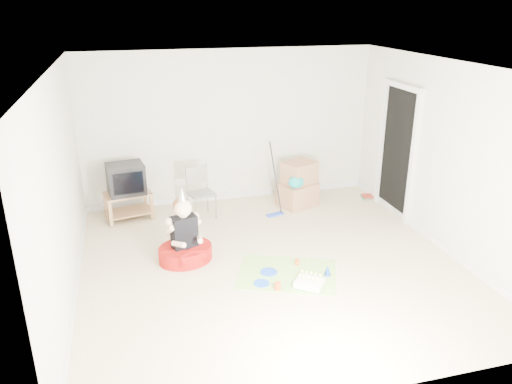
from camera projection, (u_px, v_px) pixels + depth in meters
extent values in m
plane|color=beige|center=(271.00, 264.00, 6.72)|extent=(5.00, 5.00, 0.00)
cube|color=black|center=(398.00, 153.00, 8.03)|extent=(0.02, 0.90, 2.05)
cube|color=#9F6F48|center=(127.00, 194.00, 7.97)|extent=(0.79, 0.58, 0.03)
cube|color=#9F6F48|center=(129.00, 212.00, 8.08)|extent=(0.79, 0.58, 0.03)
cube|color=#9F6F48|center=(110.00, 214.00, 7.74)|extent=(0.06, 0.06, 0.45)
cube|color=#9F6F48|center=(152.00, 206.00, 8.01)|extent=(0.06, 0.06, 0.45)
cube|color=#9F6F48|center=(106.00, 205.00, 8.06)|extent=(0.06, 0.06, 0.45)
cube|color=#9F6F48|center=(145.00, 198.00, 8.34)|extent=(0.06, 0.06, 0.45)
cube|color=black|center=(126.00, 179.00, 7.87)|extent=(0.62, 0.54, 0.48)
cube|color=gray|center=(201.00, 194.00, 8.01)|extent=(0.47, 0.45, 0.03)
cylinder|color=gray|center=(191.00, 195.00, 7.93)|extent=(0.02, 0.02, 0.86)
cylinder|color=gray|center=(211.00, 191.00, 8.08)|extent=(0.02, 0.02, 0.86)
cube|color=#AC7953|center=(298.00, 194.00, 8.58)|extent=(0.73, 0.65, 0.39)
cube|color=#AC7953|center=(299.00, 172.00, 8.50)|extent=(0.65, 0.60, 0.37)
ellipsoid|color=#0D9491|center=(296.00, 182.00, 8.28)|extent=(0.26, 0.18, 0.21)
cube|color=blue|center=(275.00, 215.00, 8.23)|extent=(0.31, 0.19, 0.03)
cylinder|color=black|center=(276.00, 181.00, 8.02)|extent=(0.14, 0.38, 1.15)
cube|color=#26744D|center=(367.00, 197.00, 8.96)|extent=(0.23, 0.27, 0.03)
cube|color=#9D2E21|center=(367.00, 196.00, 8.95)|extent=(0.20, 0.24, 0.02)
cylinder|color=#A6140F|center=(185.00, 253.00, 6.79)|extent=(0.91, 0.91, 0.20)
cube|color=black|center=(184.00, 232.00, 6.67)|extent=(0.37, 0.27, 0.45)
sphere|color=beige|center=(183.00, 208.00, 6.55)|extent=(0.29, 0.29, 0.23)
cone|color=silver|center=(182.00, 194.00, 6.47)|extent=(0.12, 0.12, 0.18)
cube|color=#FF3588|center=(287.00, 274.00, 6.47)|extent=(1.51, 1.32, 0.01)
cube|color=white|center=(309.00, 283.00, 6.16)|extent=(0.43, 0.42, 0.09)
cube|color=#3FB158|center=(309.00, 286.00, 6.17)|extent=(0.43, 0.42, 0.01)
cylinder|color=beige|center=(299.00, 278.00, 6.13)|extent=(0.01, 0.01, 0.07)
cylinder|color=beige|center=(304.00, 279.00, 6.11)|extent=(0.01, 0.01, 0.07)
cylinder|color=beige|center=(308.00, 280.00, 6.09)|extent=(0.01, 0.01, 0.07)
cylinder|color=beige|center=(313.00, 281.00, 6.06)|extent=(0.01, 0.01, 0.07)
cylinder|color=beige|center=(317.00, 282.00, 6.04)|extent=(0.01, 0.01, 0.07)
cylinder|color=beige|center=(302.00, 274.00, 6.22)|extent=(0.01, 0.01, 0.07)
cylinder|color=beige|center=(307.00, 275.00, 6.20)|extent=(0.01, 0.01, 0.07)
cylinder|color=beige|center=(311.00, 276.00, 6.18)|extent=(0.01, 0.01, 0.07)
cylinder|color=beige|center=(316.00, 277.00, 6.15)|extent=(0.01, 0.01, 0.07)
cylinder|color=beige|center=(320.00, 278.00, 6.13)|extent=(0.01, 0.01, 0.07)
cylinder|color=blue|center=(269.00, 272.00, 6.49)|extent=(0.31, 0.31, 0.01)
cylinder|color=blue|center=(262.00, 283.00, 6.24)|extent=(0.28, 0.28, 0.01)
cylinder|color=#CF4D17|center=(297.00, 262.00, 6.68)|extent=(0.08, 0.08, 0.07)
cylinder|color=#CF4D17|center=(278.00, 286.00, 6.10)|extent=(0.11, 0.11, 0.09)
cone|color=blue|center=(327.00, 270.00, 6.41)|extent=(0.13, 0.13, 0.14)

